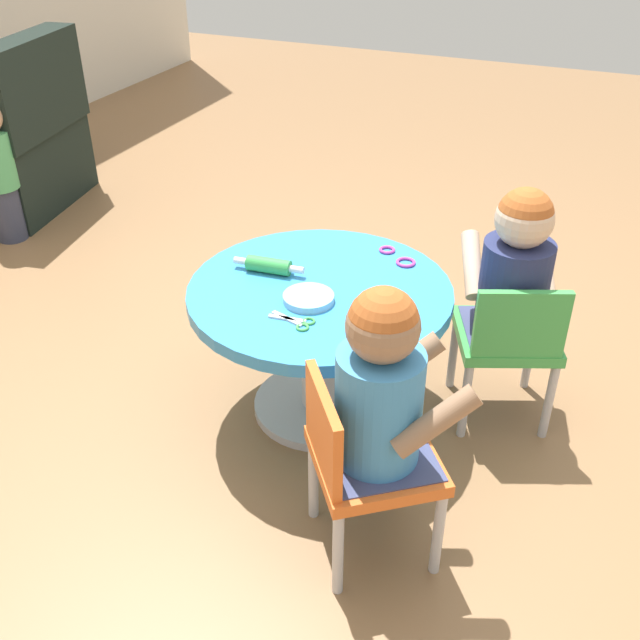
{
  "coord_description": "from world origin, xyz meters",
  "views": [
    {
      "loc": [
        -1.78,
        -0.75,
        1.59
      ],
      "look_at": [
        0.0,
        0.0,
        0.35
      ],
      "focal_mm": 41.4,
      "sensor_mm": 36.0,
      "label": 1
    }
  ],
  "objects_px": {
    "seated_child_left": "(382,385)",
    "craft_scissors": "(297,322)",
    "child_chair_left": "(362,460)",
    "seated_child_right": "(516,269)",
    "rolling_pin": "(269,265)",
    "child_chair_right": "(508,339)",
    "armchair_dark": "(3,146)",
    "craft_table": "(320,322)"
  },
  "relations": [
    {
      "from": "seated_child_right",
      "to": "armchair_dark",
      "type": "relative_size",
      "value": 0.6
    },
    {
      "from": "child_chair_right",
      "to": "rolling_pin",
      "type": "bearing_deg",
      "value": 102.57
    },
    {
      "from": "craft_table",
      "to": "child_chair_right",
      "type": "relative_size",
      "value": 1.5
    },
    {
      "from": "child_chair_left",
      "to": "rolling_pin",
      "type": "bearing_deg",
      "value": 44.59
    },
    {
      "from": "rolling_pin",
      "to": "child_chair_left",
      "type": "bearing_deg",
      "value": -135.41
    },
    {
      "from": "seated_child_right",
      "to": "armchair_dark",
      "type": "distance_m",
      "value": 2.79
    },
    {
      "from": "rolling_pin",
      "to": "armchair_dark",
      "type": "bearing_deg",
      "value": 65.1
    },
    {
      "from": "seated_child_left",
      "to": "child_chair_right",
      "type": "distance_m",
      "value": 0.72
    },
    {
      "from": "child_chair_right",
      "to": "seated_child_right",
      "type": "bearing_deg",
      "value": 22.3
    },
    {
      "from": "craft_scissors",
      "to": "armchair_dark",
      "type": "bearing_deg",
      "value": 62.21
    },
    {
      "from": "craft_scissors",
      "to": "craft_table",
      "type": "bearing_deg",
      "value": 5.11
    },
    {
      "from": "seated_child_right",
      "to": "armchair_dark",
      "type": "xyz_separation_m",
      "value": [
        0.71,
        2.69,
        -0.22
      ]
    },
    {
      "from": "child_chair_right",
      "to": "craft_scissors",
      "type": "xyz_separation_m",
      "value": [
        -0.39,
        0.53,
        0.16
      ]
    },
    {
      "from": "craft_scissors",
      "to": "seated_child_left",
      "type": "bearing_deg",
      "value": -127.7
    },
    {
      "from": "craft_table",
      "to": "seated_child_left",
      "type": "xyz_separation_m",
      "value": [
        -0.46,
        -0.35,
        0.19
      ]
    },
    {
      "from": "seated_child_left",
      "to": "rolling_pin",
      "type": "xyz_separation_m",
      "value": [
        0.49,
        0.54,
        -0.04
      ]
    },
    {
      "from": "child_chair_left",
      "to": "armchair_dark",
      "type": "height_order",
      "value": "armchair_dark"
    },
    {
      "from": "child_chair_left",
      "to": "seated_child_right",
      "type": "relative_size",
      "value": 1.05
    },
    {
      "from": "seated_child_left",
      "to": "seated_child_right",
      "type": "bearing_deg",
      "value": -14.96
    },
    {
      "from": "seated_child_right",
      "to": "craft_scissors",
      "type": "xyz_separation_m",
      "value": [
        -0.43,
        0.52,
        -0.06
      ]
    },
    {
      "from": "seated_child_right",
      "to": "craft_scissors",
      "type": "height_order",
      "value": "seated_child_right"
    },
    {
      "from": "child_chair_right",
      "to": "seated_child_right",
      "type": "relative_size",
      "value": 1.05
    },
    {
      "from": "armchair_dark",
      "to": "seated_child_right",
      "type": "bearing_deg",
      "value": -104.81
    },
    {
      "from": "child_chair_right",
      "to": "craft_table",
      "type": "bearing_deg",
      "value": 108.89
    },
    {
      "from": "armchair_dark",
      "to": "craft_scissors",
      "type": "relative_size",
      "value": 6.17
    },
    {
      "from": "armchair_dark",
      "to": "child_chair_left",
      "type": "bearing_deg",
      "value": -119.98
    },
    {
      "from": "child_chair_right",
      "to": "seated_child_right",
      "type": "height_order",
      "value": "seated_child_right"
    },
    {
      "from": "child_chair_left",
      "to": "seated_child_right",
      "type": "distance_m",
      "value": 0.78
    },
    {
      "from": "seated_child_left",
      "to": "rolling_pin",
      "type": "relative_size",
      "value": 2.21
    },
    {
      "from": "craft_table",
      "to": "seated_child_right",
      "type": "bearing_deg",
      "value": -67.19
    },
    {
      "from": "seated_child_left",
      "to": "craft_scissors",
      "type": "height_order",
      "value": "seated_child_left"
    },
    {
      "from": "child_chair_left",
      "to": "seated_child_left",
      "type": "bearing_deg",
      "value": -53.23
    },
    {
      "from": "seated_child_left",
      "to": "armchair_dark",
      "type": "xyz_separation_m",
      "value": [
        1.4,
        2.5,
        -0.22
      ]
    },
    {
      "from": "craft_table",
      "to": "child_chair_right",
      "type": "distance_m",
      "value": 0.59
    },
    {
      "from": "child_chair_left",
      "to": "rolling_pin",
      "type": "xyz_separation_m",
      "value": [
        0.51,
        0.51,
        0.19
      ]
    },
    {
      "from": "child_chair_left",
      "to": "craft_scissors",
      "type": "height_order",
      "value": "child_chair_left"
    },
    {
      "from": "craft_table",
      "to": "child_chair_left",
      "type": "xyz_separation_m",
      "value": [
        -0.49,
        -0.32,
        -0.04
      ]
    },
    {
      "from": "child_chair_right",
      "to": "rolling_pin",
      "type": "xyz_separation_m",
      "value": [
        -0.16,
        0.74,
        0.19
      ]
    },
    {
      "from": "child_chair_right",
      "to": "rolling_pin",
      "type": "relative_size",
      "value": 2.32
    },
    {
      "from": "seated_child_right",
      "to": "craft_table",
      "type": "bearing_deg",
      "value": 112.81
    },
    {
      "from": "seated_child_left",
      "to": "armchair_dark",
      "type": "distance_m",
      "value": 2.87
    },
    {
      "from": "child_chair_left",
      "to": "craft_table",
      "type": "bearing_deg",
      "value": 33.36
    }
  ]
}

